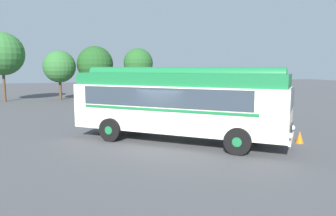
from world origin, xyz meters
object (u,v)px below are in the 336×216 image
(car_near_left, at_px, (118,97))
(car_mid_left, at_px, (149,96))
(traffic_cone, at_px, (300,137))
(vintage_bus, at_px, (178,101))

(car_near_left, bearing_deg, car_mid_left, 12.34)
(car_mid_left, bearing_deg, traffic_cone, -80.13)
(car_mid_left, xyz_separation_m, traffic_cone, (2.92, -16.79, -0.57))
(car_near_left, xyz_separation_m, car_mid_left, (2.95, 0.64, 0.00))
(vintage_bus, height_order, traffic_cone, vintage_bus)
(vintage_bus, relative_size, car_near_left, 2.12)
(vintage_bus, height_order, car_near_left, vintage_bus)
(vintage_bus, xyz_separation_m, traffic_cone, (5.24, -2.06, -1.62))
(car_near_left, relative_size, traffic_cone, 7.91)
(vintage_bus, distance_m, car_mid_left, 14.95)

